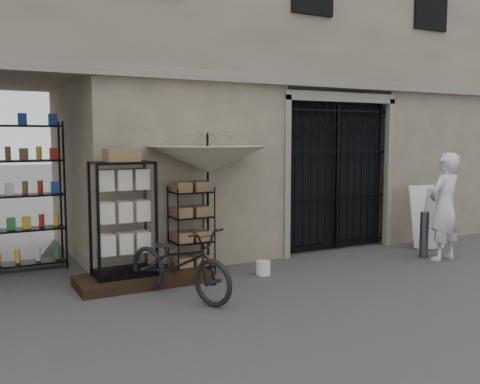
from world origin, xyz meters
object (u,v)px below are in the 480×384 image
wire_rack (191,232)px  shopkeeper (442,260)px  steel_bollard (424,235)px  market_umbrella (208,152)px  white_bucket (263,268)px  easel_sign (430,217)px  display_cabinet (123,225)px  bicycle (180,298)px

wire_rack → shopkeeper: bearing=-3.4°
wire_rack → steel_bollard: 4.40m
wire_rack → market_umbrella: market_umbrella is taller
white_bucket → easel_sign: 3.99m
steel_bollard → shopkeeper: size_ratio=0.44×
easel_sign → shopkeeper: bearing=-110.5°
wire_rack → shopkeeper: (4.45, -1.22, -0.71)m
wire_rack → market_umbrella: 1.32m
display_cabinet → wire_rack: 1.19m
market_umbrella → bicycle: size_ratio=1.45×
white_bucket → bicycle: (-1.67, -0.52, -0.11)m
bicycle → shopkeeper: (5.11, -0.11, 0.00)m
market_umbrella → bicycle: (-0.92, -1.04, -2.00)m
market_umbrella → steel_bollard: size_ratio=3.24×
steel_bollard → easel_sign: easel_sign is taller
bicycle → shopkeeper: bicycle is taller
steel_bollard → easel_sign: size_ratio=0.69×
display_cabinet → easel_sign: 6.13m
white_bucket → bicycle: size_ratio=0.12×
market_umbrella → shopkeeper: (4.19, -1.15, -2.00)m
display_cabinet → shopkeeper: 5.79m
steel_bollard → white_bucket: bearing=174.3°
wire_rack → market_umbrella: (0.27, -0.07, 1.29)m
display_cabinet → wire_rack: size_ratio=1.30×
display_cabinet → market_umbrella: bearing=-1.2°
wire_rack → steel_bollard: bearing=-0.1°
display_cabinet → steel_bollard: display_cabinet is taller
wire_rack → shopkeeper: size_ratio=0.74×
white_bucket → easel_sign: size_ratio=0.19×
steel_bollard → bicycle: bearing=-177.7°
easel_sign → steel_bollard: bearing=-131.9°
display_cabinet → steel_bollard: size_ratio=2.18×
market_umbrella → white_bucket: 2.09m
white_bucket → steel_bollard: size_ratio=0.27×
display_cabinet → white_bucket: size_ratio=8.02×
wire_rack → bicycle: wire_rack is taller
white_bucket → bicycle: 1.75m
bicycle → market_umbrella: bearing=24.8°
shopkeeper → bicycle: bearing=-9.8°
white_bucket → shopkeeper: bearing=-10.4°
market_umbrella → shopkeeper: 4.78m
bicycle → steel_bollard: (4.96, 0.20, 0.43)m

